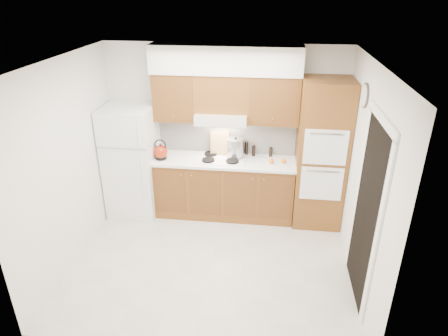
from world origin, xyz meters
name	(u,v)px	position (x,y,z in m)	size (l,w,h in m)	color
floor	(212,259)	(0.00, 0.00, 0.00)	(3.60, 3.60, 0.00)	#BAB4A3
ceiling	(209,62)	(0.00, 0.00, 2.60)	(3.60, 3.60, 0.00)	white
wall_back	(225,130)	(0.00, 1.50, 1.30)	(3.60, 0.02, 2.60)	silver
wall_left	(69,164)	(-1.80, 0.00, 1.30)	(0.02, 3.00, 2.60)	silver
wall_right	(365,180)	(1.80, 0.00, 1.30)	(0.02, 3.00, 2.60)	silver
fridge	(132,161)	(-1.41, 1.14, 0.86)	(0.75, 0.72, 1.72)	white
base_cabinets	(225,188)	(0.02, 1.20, 0.45)	(2.11, 0.60, 0.90)	brown
countertop	(224,161)	(0.03, 1.19, 0.92)	(2.13, 0.62, 0.04)	white
backsplash	(227,135)	(0.02, 1.49, 1.22)	(2.11, 0.03, 0.56)	white
oven_cabinet	(321,155)	(1.44, 1.18, 1.10)	(0.70, 0.65, 2.20)	brown
upper_cab_left	(176,96)	(-0.71, 1.33, 1.85)	(0.63, 0.33, 0.70)	brown
upper_cab_right	(274,100)	(0.72, 1.33, 1.85)	(0.73, 0.33, 0.70)	brown
range_hood	(222,117)	(-0.02, 1.27, 1.57)	(0.75, 0.45, 0.15)	silver
upper_cab_over_hood	(222,93)	(-0.02, 1.33, 1.92)	(0.75, 0.33, 0.55)	brown
soffit	(226,59)	(0.03, 1.32, 2.40)	(2.13, 0.36, 0.40)	silver
cooktop	(221,159)	(-0.02, 1.21, 0.95)	(0.74, 0.50, 0.01)	white
doorway	(366,215)	(1.79, -0.35, 1.05)	(0.02, 0.90, 2.10)	black
wall_clock	(365,96)	(1.79, 0.55, 2.15)	(0.30, 0.30, 0.02)	#3F3833
kettle	(161,152)	(-0.93, 1.10, 1.05)	(0.21, 0.21, 0.21)	maroon
cutting_board	(220,143)	(-0.07, 1.37, 1.14)	(0.28, 0.02, 0.37)	tan
stock_pot	(236,148)	(0.18, 1.29, 1.10)	(0.26, 0.26, 0.27)	#A9A9AD
condiment_a	(246,148)	(0.34, 1.43, 1.04)	(0.06, 0.06, 0.20)	black
condiment_b	(254,151)	(0.45, 1.39, 1.02)	(0.05, 0.05, 0.17)	black
condiment_c	(271,152)	(0.71, 1.40, 1.01)	(0.05, 0.05, 0.15)	black
orange_near	(284,161)	(0.91, 1.17, 0.98)	(0.07, 0.07, 0.07)	#FB5F0D
orange_far	(271,161)	(0.73, 1.14, 0.98)	(0.07, 0.07, 0.07)	orange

